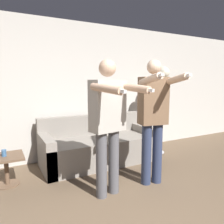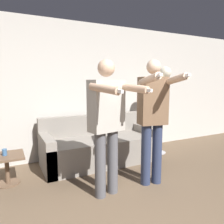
{
  "view_description": "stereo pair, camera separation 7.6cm",
  "coord_description": "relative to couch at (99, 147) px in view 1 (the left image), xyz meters",
  "views": [
    {
      "loc": [
        -1.19,
        -1.0,
        1.48
      ],
      "look_at": [
        0.38,
        1.97,
        1.01
      ],
      "focal_mm": 35.0,
      "sensor_mm": 36.0,
      "label": 1
    },
    {
      "loc": [
        -1.12,
        -1.03,
        1.48
      ],
      "look_at": [
        0.38,
        1.97,
        1.01
      ],
      "focal_mm": 35.0,
      "sensor_mm": 36.0,
      "label": 2
    }
  ],
  "objects": [
    {
      "name": "person_right",
      "position": [
        0.32,
        -1.15,
        0.74
      ],
      "size": [
        0.54,
        0.73,
        1.78
      ],
      "rotation": [
        0.0,
        0.0,
        -0.18
      ],
      "color": "#2D3856",
      "rests_on": "ground_plane"
    },
    {
      "name": "cat",
      "position": [
        0.45,
        0.32,
        0.64
      ],
      "size": [
        0.43,
        0.14,
        0.18
      ],
      "color": "#3D3833",
      "rests_on": "couch"
    },
    {
      "name": "person_left",
      "position": [
        -0.39,
        -1.15,
        0.73
      ],
      "size": [
        0.59,
        0.74,
        1.75
      ],
      "rotation": [
        0.0,
        0.0,
        0.19
      ],
      "color": "#56565B",
      "rests_on": "ground_plane"
    },
    {
      "name": "wall_back",
      "position": [
        -0.43,
        0.53,
        1.01
      ],
      "size": [
        10.0,
        0.05,
        2.6
      ],
      "color": "beige",
      "rests_on": "ground_plane"
    },
    {
      "name": "couch",
      "position": [
        0.0,
        0.0,
        0.0
      ],
      "size": [
        2.08,
        0.85,
        0.85
      ],
      "color": "gray",
      "rests_on": "ground_plane"
    },
    {
      "name": "cup",
      "position": [
        -1.57,
        -0.21,
        0.19
      ],
      "size": [
        0.06,
        0.06,
        0.1
      ],
      "color": "#3D6693",
      "rests_on": "side_table"
    },
    {
      "name": "side_table",
      "position": [
        -1.56,
        -0.21,
        0.03
      ],
      "size": [
        0.47,
        0.47,
        0.43
      ],
      "color": "brown",
      "rests_on": "ground_plane"
    },
    {
      "name": "floor_lamp",
      "position": [
        1.32,
        -0.08,
        1.16
      ],
      "size": [
        0.42,
        0.27,
        1.78
      ],
      "color": "#B2B2B7",
      "rests_on": "ground_plane"
    }
  ]
}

